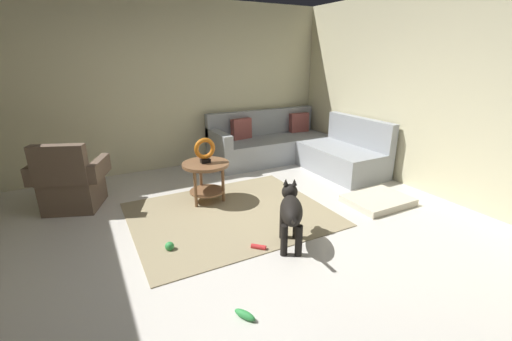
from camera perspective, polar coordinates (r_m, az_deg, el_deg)
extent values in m
cube|color=silver|center=(3.55, -1.87, -13.17)|extent=(6.00, 6.00, 0.10)
cube|color=beige|center=(5.81, -15.41, 13.52)|extent=(6.00, 0.12, 2.70)
cube|color=beige|center=(5.07, 29.88, 11.01)|extent=(0.12, 6.00, 2.70)
cube|color=tan|center=(4.13, -4.36, -7.40)|extent=(2.30, 1.90, 0.01)
cube|color=#9EA3A8|center=(6.17, 2.56, 3.67)|extent=(2.20, 0.85, 0.42)
cube|color=#9EA3A8|center=(6.37, 0.98, 8.24)|extent=(2.20, 0.14, 0.46)
cube|color=#9EA3A8|center=(5.69, 14.27, 1.76)|extent=(0.85, 1.40, 0.42)
cube|color=#9EA3A8|center=(5.82, 17.24, 6.37)|extent=(0.14, 1.40, 0.46)
cube|color=#9EA3A8|center=(5.65, -6.37, 5.48)|extent=(0.16, 0.85, 0.22)
cube|color=#994C47|center=(6.65, 7.33, 8.02)|extent=(0.39, 0.16, 0.38)
cube|color=#994C47|center=(6.02, -2.52, 7.01)|extent=(0.40, 0.19, 0.38)
cube|color=brown|center=(4.83, -28.50, -3.25)|extent=(0.77, 0.77, 0.40)
cube|color=brown|center=(4.48, -30.45, 0.78)|extent=(0.61, 0.35, 0.48)
cube|color=brown|center=(4.88, -32.89, 0.06)|extent=(0.31, 0.60, 0.22)
cube|color=brown|center=(4.62, -25.06, 0.42)|extent=(0.31, 0.60, 0.22)
cylinder|color=brown|center=(4.34, -8.57, 1.06)|extent=(0.60, 0.60, 0.04)
cylinder|color=brown|center=(4.46, -8.34, -3.46)|extent=(0.45, 0.45, 0.02)
cylinder|color=brown|center=(4.62, -9.33, -1.40)|extent=(0.04, 0.04, 0.50)
cylinder|color=brown|center=(4.28, -10.25, -3.15)|extent=(0.04, 0.04, 0.50)
cylinder|color=brown|center=(4.39, -5.62, -2.31)|extent=(0.04, 0.04, 0.50)
cube|color=black|center=(4.32, -8.60, 1.63)|extent=(0.12, 0.08, 0.05)
torus|color=orange|center=(4.28, -8.71, 3.72)|extent=(0.28, 0.06, 0.28)
cube|color=beige|center=(4.67, 20.02, -4.80)|extent=(0.80, 0.60, 0.09)
cylinder|color=black|center=(3.56, 4.58, -9.19)|extent=(0.07, 0.07, 0.32)
cylinder|color=black|center=(3.57, 6.85, -9.19)|extent=(0.07, 0.07, 0.32)
cylinder|color=black|center=(3.29, 4.80, -11.76)|extent=(0.07, 0.07, 0.32)
cylinder|color=black|center=(3.30, 7.28, -11.75)|extent=(0.07, 0.07, 0.32)
ellipsoid|color=black|center=(3.32, 6.01, -6.75)|extent=(0.45, 0.56, 0.24)
sphere|color=black|center=(3.56, 5.75, -3.61)|extent=(0.17, 0.17, 0.17)
ellipsoid|color=black|center=(3.64, 5.67, -3.44)|extent=(0.12, 0.14, 0.07)
cone|color=black|center=(3.51, 5.09, -1.93)|extent=(0.06, 0.06, 0.07)
cone|color=black|center=(3.51, 6.55, -1.95)|extent=(0.06, 0.06, 0.07)
cylinder|color=black|center=(3.02, 6.41, -8.62)|extent=(0.13, 0.19, 0.16)
sphere|color=green|center=(3.52, -14.49, -12.36)|extent=(0.09, 0.09, 0.09)
cylinder|color=red|center=(3.44, 0.44, -12.87)|extent=(0.14, 0.14, 0.05)
ellipsoid|color=green|center=(2.69, -1.93, -23.31)|extent=(0.14, 0.19, 0.06)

